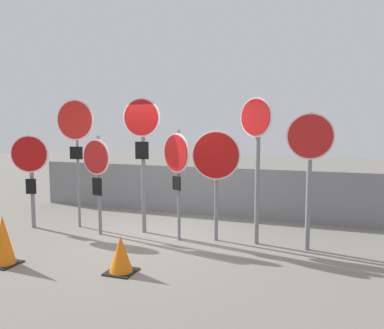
# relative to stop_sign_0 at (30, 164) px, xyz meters

# --- Properties ---
(ground_plane) EXTENTS (40.00, 40.00, 0.00)m
(ground_plane) POSITION_rel_stop_sign_0_xyz_m (2.73, 0.36, -1.32)
(ground_plane) COLOR gray
(fence_back) EXTENTS (8.26, 0.12, 1.14)m
(fence_back) POSITION_rel_stop_sign_0_xyz_m (2.73, 2.27, -0.75)
(fence_back) COLOR slate
(fence_back) RESTS_ON ground
(stop_sign_0) EXTENTS (0.72, 0.31, 1.91)m
(stop_sign_0) POSITION_rel_stop_sign_0_xyz_m (0.00, 0.00, 0.00)
(stop_sign_0) COLOR slate
(stop_sign_0) RESTS_ON ground
(stop_sign_1) EXTENTS (0.82, 0.14, 2.63)m
(stop_sign_1) POSITION_rel_stop_sign_0_xyz_m (0.85, 0.36, 0.68)
(stop_sign_1) COLOR slate
(stop_sign_1) RESTS_ON ground
(stop_sign_2) EXTENTS (0.67, 0.19, 1.91)m
(stop_sign_2) POSITION_rel_stop_sign_0_xyz_m (1.55, 0.03, -0.00)
(stop_sign_2) COLOR slate
(stop_sign_2) RESTS_ON ground
(stop_sign_3) EXTENTS (0.74, 0.17, 2.63)m
(stop_sign_3) POSITION_rel_stop_sign_0_xyz_m (2.30, 0.44, 0.50)
(stop_sign_3) COLOR slate
(stop_sign_3) RESTS_ON ground
(stop_sign_4) EXTENTS (0.62, 0.39, 2.03)m
(stop_sign_4) POSITION_rel_stop_sign_0_xyz_m (3.12, 0.18, 0.14)
(stop_sign_4) COLOR slate
(stop_sign_4) RESTS_ON ground
(stop_sign_5) EXTENTS (0.88, 0.17, 2.02)m
(stop_sign_5) POSITION_rel_stop_sign_0_xyz_m (3.79, 0.38, 0.12)
(stop_sign_5) COLOR slate
(stop_sign_5) RESTS_ON ground
(stop_sign_6) EXTENTS (0.60, 0.37, 2.59)m
(stop_sign_6) POSITION_rel_stop_sign_0_xyz_m (4.50, 0.44, 0.49)
(stop_sign_6) COLOR slate
(stop_sign_6) RESTS_ON ground
(stop_sign_7) EXTENTS (0.77, 0.14, 2.32)m
(stop_sign_7) POSITION_rel_stop_sign_0_xyz_m (5.39, 0.38, 0.31)
(stop_sign_7) COLOR slate
(stop_sign_7) RESTS_ON ground
(traffic_cone_0) EXTENTS (0.41, 0.41, 0.54)m
(traffic_cone_0) POSITION_rel_stop_sign_0_xyz_m (2.91, -1.49, -1.06)
(traffic_cone_0) COLOR black
(traffic_cone_0) RESTS_ON ground
(traffic_cone_1) EXTENTS (0.41, 0.41, 0.76)m
(traffic_cone_1) POSITION_rel_stop_sign_0_xyz_m (1.08, -1.79, -0.95)
(traffic_cone_1) COLOR black
(traffic_cone_1) RESTS_ON ground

